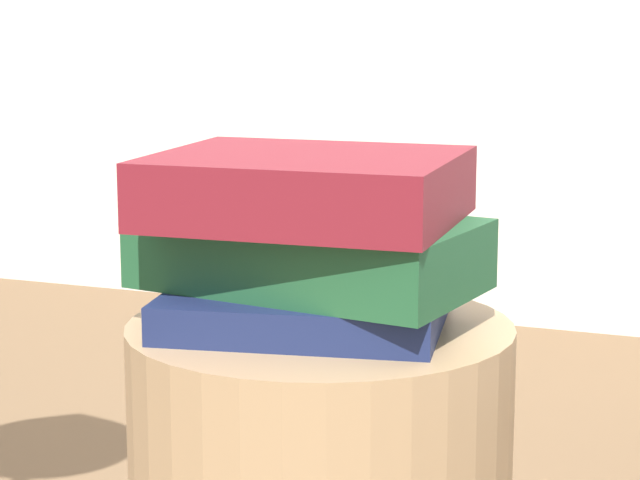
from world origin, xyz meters
TOP-DOWN VIEW (x-y plane):
  - book_navy at (-0.01, -0.01)m, footprint 0.26×0.22m
  - book_forest at (-0.01, -0.00)m, footprint 0.30×0.20m
  - book_maroon at (-0.01, -0.01)m, footprint 0.26×0.22m

SIDE VIEW (x-z plane):
  - book_navy at x=-0.01m, z-range 0.51..0.54m
  - book_forest at x=-0.01m, z-range 0.54..0.60m
  - book_maroon at x=-0.01m, z-range 0.60..0.66m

